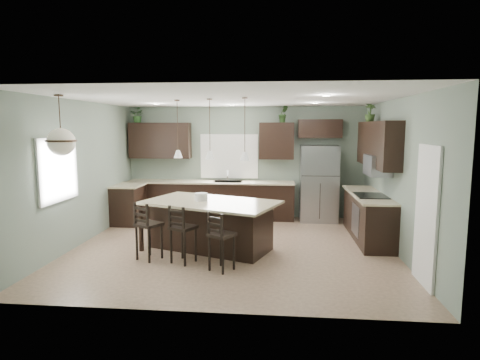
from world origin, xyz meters
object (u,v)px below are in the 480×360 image
Objects in this scene: bar_stool_left at (149,231)px; kitchen_island at (211,226)px; bar_stool_center at (183,234)px; refrigerator at (319,183)px; serving_dish at (201,197)px; bar_stool_right at (222,241)px; plant_back_left at (138,115)px.

kitchen_island is at bearing 61.76° from bar_stool_left.
refrigerator is at bearing 78.53° from bar_stool_center.
kitchen_island is 10.04× the size of serving_dish.
refrigerator is 1.91× the size of bar_stool_right.
serving_dish is at bearing -180.00° from kitchen_island.
serving_dish is (-0.19, 0.07, 0.53)m from kitchen_island.
refrigerator is at bearing 70.16° from kitchen_island.
serving_dish is 0.24× the size of bar_stool_center.
plant_back_left is at bearing 157.01° from bar_stool_right.
serving_dish reaches higher than bar_stool_center.
bar_stool_right is at bearing -55.04° from plant_back_left.
refrigerator reaches higher than bar_stool_right.
bar_stool_right reaches higher than kitchen_island.
bar_stool_right is at bearing -50.86° from kitchen_island.
bar_stool_left is (-0.97, -0.64, 0.05)m from kitchen_island.
bar_stool_center is at bearing -171.84° from bar_stool_right.
refrigerator reaches higher than bar_stool_center.
refrigerator is 4.86× the size of plant_back_left.
serving_dish is at bearing -51.69° from plant_back_left.
serving_dish is at bearing 70.54° from bar_stool_left.
bar_stool_center reaches higher than kitchen_island.
plant_back_left reaches higher than bar_stool_right.
refrigerator is 0.77× the size of kitchen_island.
bar_stool_left is (-3.20, -3.26, -0.41)m from refrigerator.
bar_stool_center is at bearing -127.34° from refrigerator.
bar_stool_left reaches higher than bar_stool_center.
plant_back_left is at bearing 178.32° from refrigerator.
bar_stool_right is (0.36, -1.06, 0.02)m from kitchen_island.
plant_back_left is (-1.97, 3.51, 2.09)m from bar_stool_center.
bar_stool_left is at bearing -134.45° from refrigerator.
kitchen_island is at bearing -20.52° from serving_dish.
refrigerator is 7.71× the size of serving_dish.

